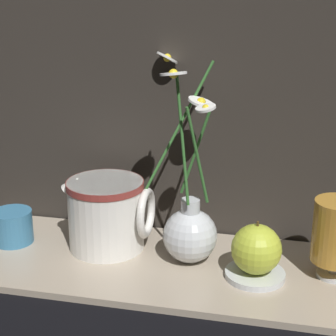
% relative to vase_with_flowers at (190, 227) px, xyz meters
% --- Properties ---
extents(ground_plane, '(6.00, 6.00, 0.00)m').
position_rel_vase_with_flowers_xyz_m(ground_plane, '(-0.05, -0.02, -0.08)').
color(ground_plane, black).
extents(shelf, '(0.79, 0.28, 0.01)m').
position_rel_vase_with_flowers_xyz_m(shelf, '(-0.05, -0.02, -0.07)').
color(shelf, tan).
rests_on(shelf, ground_plane).
extents(vase_with_flowers, '(0.14, 0.19, 0.35)m').
position_rel_vase_with_flowers_xyz_m(vase_with_flowers, '(0.00, 0.00, 0.00)').
color(vase_with_flowers, silver).
rests_on(vase_with_flowers, shelf).
extents(yellow_mug, '(0.08, 0.07, 0.06)m').
position_rel_vase_with_flowers_xyz_m(yellow_mug, '(-0.34, -0.00, -0.03)').
color(yellow_mug, teal).
rests_on(yellow_mug, shelf).
extents(ceramic_pitcher, '(0.16, 0.14, 0.14)m').
position_rel_vase_with_flowers_xyz_m(ceramic_pitcher, '(-0.16, 0.02, 0.01)').
color(ceramic_pitcher, white).
rests_on(ceramic_pitcher, shelf).
extents(saucer_plate, '(0.10, 0.10, 0.01)m').
position_rel_vase_with_flowers_xyz_m(saucer_plate, '(0.12, -0.04, -0.06)').
color(saucer_plate, silver).
rests_on(saucer_plate, shelf).
extents(orange_fruit, '(0.08, 0.08, 0.09)m').
position_rel_vase_with_flowers_xyz_m(orange_fruit, '(0.12, -0.04, -0.01)').
color(orange_fruit, '#B7C638').
rests_on(orange_fruit, saucer_plate).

